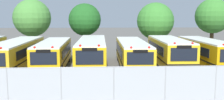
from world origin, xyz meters
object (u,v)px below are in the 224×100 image
Objects in this scene: school_bus_5 at (169,51)px; school_bus_6 at (206,52)px; school_bus_1 at (17,53)px; tree_2 at (85,20)px; school_bus_3 at (92,52)px; tree_1 at (32,17)px; tree_3 at (154,21)px; school_bus_2 at (54,53)px; tree_4 at (213,16)px; school_bus_4 at (132,53)px.

school_bus_5 is 3.43m from school_bus_6.
tree_2 is (5.92, 8.49, 2.85)m from school_bus_1.
school_bus_3 is 1.63× the size of tree_1.
school_bus_1 is 10.74m from tree_2.
tree_3 is (15.55, -1.18, -0.42)m from tree_1.
tree_1 is (-15.19, 9.67, 3.13)m from school_bus_5.
school_bus_6 is at bearing -36.67° from tree_2.
school_bus_6 is 1.40× the size of tree_1.
tree_4 is at bearing -156.88° from school_bus_2.
tree_4 reaches higher than tree_3.
school_bus_1 is at bearing -2.16° from school_bus_6.
school_bus_2 is 20.82m from tree_4.
school_bus_2 is 1.03× the size of school_bus_6.
tree_2 is (-11.77, 8.77, 2.83)m from school_bus_6.
school_bus_5 is 11.85m from tree_4.
tree_4 reaches higher than school_bus_2.
tree_1 is at bearing -38.89° from school_bus_4.
school_bus_2 reaches higher than school_bus_4.
school_bus_5 is at bearing -32.47° from tree_1.
tree_4 reaches higher than school_bus_3.
school_bus_5 is at bearing -179.62° from school_bus_1.
tree_4 is (16.21, -0.28, 0.56)m from tree_2.
school_bus_5 is at bearing -45.45° from tree_2.
school_bus_4 is (7.31, 0.17, -0.01)m from school_bus_2.
tree_2 is at bearing 179.97° from tree_3.
school_bus_1 is 1.85× the size of tree_2.
tree_1 is at bearing -29.39° from school_bus_6.
tree_3 is (11.22, 8.72, 2.80)m from school_bus_2.
school_bus_5 is 12.23m from tree_2.
school_bus_3 is 1.78× the size of tree_2.
tree_2 is (-8.36, 8.49, 2.79)m from school_bus_5.
school_bus_5 is (10.86, 0.24, 0.09)m from school_bus_2.
school_bus_5 is (7.32, 0.09, 0.01)m from school_bus_3.
school_bus_4 is at bearing -179.10° from school_bus_3.
tree_4 reaches higher than tree_2.
school_bus_3 is at bearing -151.30° from tree_4.
tree_2 is (6.83, -1.17, -0.35)m from tree_1.
school_bus_4 is at bearing -179.87° from school_bus_2.
school_bus_3 is at bearing -51.11° from tree_1.
school_bus_1 is at bearing -159.63° from tree_4.
school_bus_1 is at bearing -84.61° from tree_1.
school_bus_5 is at bearing -178.73° from school_bus_3.
school_bus_5 is (3.55, 0.07, 0.10)m from school_bus_4.
tree_1 reaches higher than school_bus_2.
school_bus_2 is 1.55× the size of tree_3.
tree_4 is (7.49, -0.27, 0.64)m from tree_3.
tree_2 is at bearing 179.03° from tree_4.
tree_2 is 8.72m from tree_3.
school_bus_4 is 3.55m from school_bus_5.
tree_2 reaches higher than school_bus_3.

